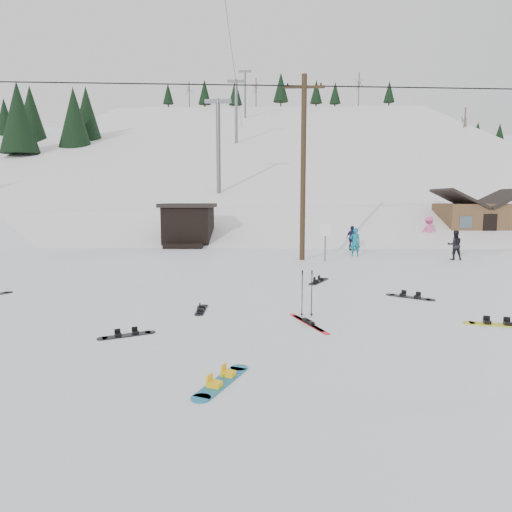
{
  "coord_description": "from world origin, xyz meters",
  "views": [
    {
      "loc": [
        0.42,
        -8.85,
        3.07
      ],
      "look_at": [
        -0.01,
        4.36,
        1.4
      ],
      "focal_mm": 32.0,
      "sensor_mm": 36.0,
      "label": 1
    }
  ],
  "objects_px": {
    "cabin": "(477,221)",
    "hero_snowboard": "(222,381)",
    "utility_pole": "(303,165)",
    "hero_skis": "(308,323)"
  },
  "relations": [
    {
      "from": "hero_skis",
      "to": "cabin",
      "type": "bearing_deg",
      "value": 35.66
    },
    {
      "from": "cabin",
      "to": "hero_snowboard",
      "type": "relative_size",
      "value": 3.38
    },
    {
      "from": "hero_snowboard",
      "to": "hero_skis",
      "type": "xyz_separation_m",
      "value": [
        1.75,
        3.67,
        -0.0
      ]
    },
    {
      "from": "utility_pole",
      "to": "hero_skis",
      "type": "bearing_deg",
      "value": -93.1
    },
    {
      "from": "cabin",
      "to": "hero_snowboard",
      "type": "xyz_separation_m",
      "value": [
        -15.39,
        -25.55,
        -1.45
      ]
    },
    {
      "from": "utility_pole",
      "to": "hero_snowboard",
      "type": "xyz_separation_m",
      "value": [
        -2.39,
        -15.55,
        -4.65
      ]
    },
    {
      "from": "hero_skis",
      "to": "utility_pole",
      "type": "bearing_deg",
      "value": 64.5
    },
    {
      "from": "cabin",
      "to": "hero_snowboard",
      "type": "distance_m",
      "value": 29.86
    },
    {
      "from": "hero_snowboard",
      "to": "hero_skis",
      "type": "bearing_deg",
      "value": -4.02
    },
    {
      "from": "cabin",
      "to": "utility_pole",
      "type": "bearing_deg",
      "value": -142.44
    }
  ]
}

